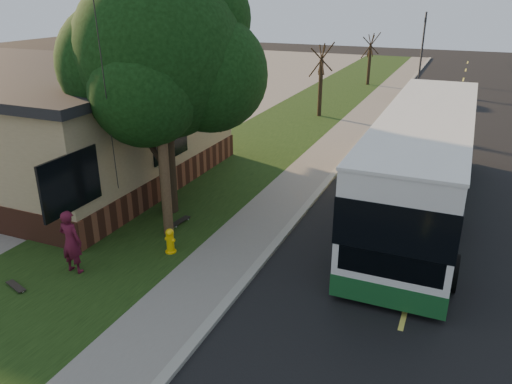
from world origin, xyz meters
TOP-DOWN VIEW (x-y plane):
  - ground at (0.00, 0.00)m, footprint 120.00×120.00m
  - road at (4.00, 10.00)m, footprint 8.00×80.00m
  - curb at (0.00, 10.00)m, footprint 0.25×80.00m
  - sidewalk at (-1.00, 10.00)m, footprint 2.00×80.00m
  - grass_verge at (-4.50, 10.00)m, footprint 5.00×80.00m
  - building_lot at (-14.50, 10.00)m, footprint 15.00×80.00m
  - fire_hydrant at (-2.60, 0.00)m, footprint 0.32×0.32m
  - utility_pole at (-3.31, 0.99)m, footprint 2.86×3.21m
  - leafy_tree at (-4.17, 2.65)m, footprint 6.30×6.00m
  - bare_tree_near at (-3.50, 18.00)m, footprint 1.38×1.21m
  - bare_tree_far at (-3.00, 30.00)m, footprint 1.38×1.21m
  - traffic_signal at (0.50, 34.00)m, footprint 0.18×0.22m
  - transit_bus at (3.56, 5.89)m, footprint 2.97×12.86m
  - skateboarder at (-4.39, -1.91)m, footprint 0.65×0.43m
  - skateboard_main at (-3.36, 1.75)m, footprint 0.32×0.93m
  - skateboard_spare at (-5.19, -3.16)m, footprint 0.77×0.40m
  - dumpster at (-8.72, 4.07)m, footprint 1.79×1.49m
  - distant_car at (1.50, 24.95)m, footprint 2.11×4.63m

SIDE VIEW (x-z plane):
  - ground at x=0.00m, z-range 0.00..0.00m
  - road at x=4.00m, z-range 0.00..0.01m
  - building_lot at x=-14.50m, z-range 0.00..0.04m
  - grass_verge at x=-4.50m, z-range 0.00..0.07m
  - sidewalk at x=-1.00m, z-range 0.00..0.08m
  - curb at x=0.00m, z-range 0.00..0.12m
  - skateboard_spare at x=-5.19m, z-range 0.09..0.16m
  - skateboard_main at x=-3.36m, z-range 0.09..0.18m
  - fire_hydrant at x=-2.60m, z-range 0.06..0.80m
  - distant_car at x=1.50m, z-range 0.00..1.54m
  - dumpster at x=-8.72m, z-range 0.04..1.51m
  - skateboarder at x=-4.39m, z-range 0.07..1.84m
  - transit_bus at x=3.56m, z-range 0.12..3.59m
  - bare_tree_far at x=-3.00m, z-range -0.01..4.02m
  - bare_tree_near at x=-3.50m, z-range 0.00..4.30m
  - traffic_signal at x=0.50m, z-range 0.41..5.91m
  - utility_pole at x=-3.31m, z-range 0.10..9.17m
  - leafy_tree at x=-4.17m, z-range 1.27..9.07m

